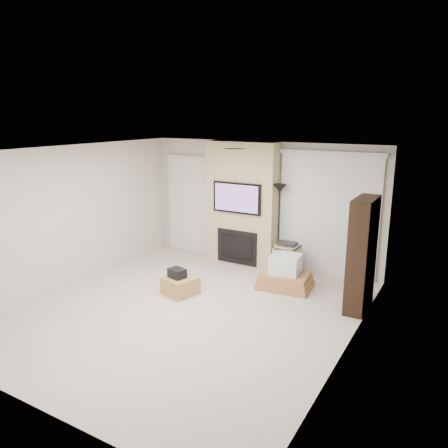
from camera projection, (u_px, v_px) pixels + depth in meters
The scene contains 16 objects.
floor at pixel (186, 310), 6.92m from camera, with size 5.00×5.50×0.00m, color #C1B4A5.
ceiling at pixel (183, 151), 6.31m from camera, with size 5.00×5.50×0.00m, color white.
wall_back at pixel (262, 203), 8.93m from camera, with size 5.00×2.50×0.00m, color beige.
wall_front at pixel (24, 299), 4.31m from camera, with size 5.00×2.50×0.00m, color beige.
wall_left at pixel (70, 216), 7.83m from camera, with size 5.50×2.50×0.00m, color beige.
wall_right at pixel (350, 261), 5.40m from camera, with size 5.50×2.50×0.00m, color beige.
hvac_vent at pixel (233, 149), 6.79m from camera, with size 0.35×0.18×0.01m, color silver.
ottoman at pixel (180, 286), 7.52m from camera, with size 0.50×0.50×0.30m, color #AF7F47.
black_bag at pixel (177, 273), 7.46m from camera, with size 0.28×0.22×0.16m, color black.
fireplace_wall at pixel (242, 204), 8.92m from camera, with size 1.50×0.47×2.50m.
entry_door at pixel (188, 204), 9.82m from camera, with size 1.02×0.11×2.14m.
vertical_blinds at pixel (328, 210), 8.20m from camera, with size 1.98×0.10×2.37m.
floor_lamp at pixel (279, 203), 8.41m from camera, with size 0.26×0.26×1.72m.
av_stand at pixel (287, 258), 8.36m from camera, with size 0.45×0.38×0.66m.
box_stack at pixel (285, 275), 7.77m from camera, with size 0.98×0.78×0.61m.
bookshelf at pixel (362, 255), 6.78m from camera, with size 0.30×0.80×1.80m.
Camera 1 is at (3.71, -5.22, 3.02)m, focal length 35.00 mm.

